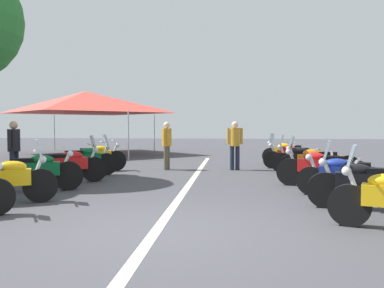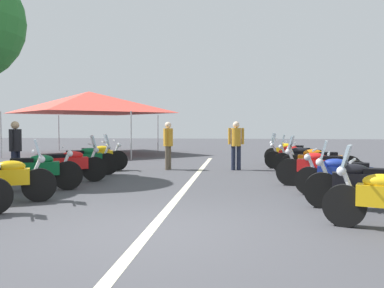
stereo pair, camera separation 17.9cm
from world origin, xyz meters
name	(u,v)px [view 1 (the left image)]	position (x,y,z in m)	size (l,w,h in m)	color
ground_plane	(155,232)	(0.00, 0.00, 0.00)	(80.00, 80.00, 0.00)	#424247
lane_centre_stripe	(189,185)	(4.52, 0.00, 0.00)	(16.53, 0.16, 0.01)	beige
motorcycle_left_row_1	(3,179)	(1.67, 3.19, 0.47)	(1.05, 1.86, 1.21)	black
motorcycle_left_row_2	(34,171)	(3.11, 3.31, 0.46)	(1.05, 2.03, 1.01)	black
motorcycle_left_row_3	(66,165)	(4.50, 3.15, 0.47)	(1.15, 1.91, 1.22)	black
motorcycle_left_row_4	(83,160)	(5.96, 3.26, 0.47)	(1.15, 1.89, 1.22)	black
motorcycle_left_row_5	(95,157)	(7.21, 3.30, 0.46)	(0.98, 1.90, 1.01)	black
motorcycle_right_row_1	(365,184)	(1.77, -3.37, 0.47)	(0.81, 1.99, 1.21)	black
motorcycle_right_row_2	(345,175)	(3.11, -3.39, 0.45)	(0.89, 1.97, 0.98)	black
motorcycle_right_row_3	(321,167)	(4.46, -3.20, 0.48)	(0.89, 2.13, 1.22)	black
motorcycle_right_row_4	(318,162)	(5.94, -3.43, 0.48)	(0.76, 2.19, 1.22)	black
motorcycle_right_row_5	(303,158)	(7.28, -3.26, 0.46)	(0.73, 2.01, 1.20)	black
motorcycle_right_row_6	(293,156)	(8.56, -3.15, 0.46)	(0.74, 2.08, 1.19)	black
motorcycle_right_row_7	(288,152)	(10.14, -3.17, 0.46)	(0.87, 1.93, 1.20)	black
bystander_2	(235,142)	(8.02, -1.17, 0.94)	(0.32, 0.53, 1.61)	#1E2338
bystander_3	(167,142)	(7.89, 1.09, 0.93)	(0.52, 0.32, 1.60)	brown
bystander_4	(14,146)	(4.79, 4.71, 0.93)	(0.53, 0.32, 1.59)	#1E2338
event_tent	(85,102)	(14.58, 6.31, 2.65)	(6.61, 6.61, 3.20)	#E54C3F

